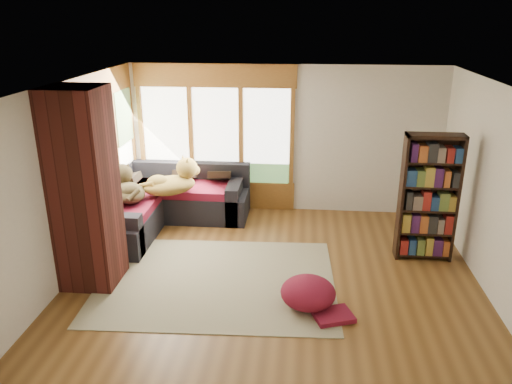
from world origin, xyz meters
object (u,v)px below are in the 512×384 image
(dog_tan, at_px, (174,182))
(dog_brindle, at_px, (127,189))
(sectional_sofa, at_px, (166,205))
(area_rug, at_px, (217,280))
(pouf, at_px, (308,292))
(bookshelf, at_px, (428,198))
(brick_chimney, at_px, (84,190))

(dog_tan, height_order, dog_brindle, dog_tan)
(dog_brindle, bearing_deg, sectional_sofa, -74.18)
(area_rug, relative_size, pouf, 4.63)
(sectional_sofa, height_order, bookshelf, bookshelf)
(pouf, bearing_deg, dog_brindle, 146.97)
(brick_chimney, relative_size, pouf, 3.83)
(sectional_sofa, bearing_deg, pouf, -40.33)
(area_rug, distance_m, dog_tan, 2.14)
(dog_tan, relative_size, dog_brindle, 1.10)
(sectional_sofa, distance_m, bookshelf, 4.25)
(pouf, distance_m, dog_tan, 3.19)
(pouf, height_order, dog_brindle, dog_brindle)
(sectional_sofa, relative_size, dog_tan, 2.13)
(area_rug, height_order, dog_tan, dog_tan)
(area_rug, distance_m, pouf, 1.33)
(bookshelf, relative_size, pouf, 2.74)
(bookshelf, xyz_separation_m, dog_brindle, (-4.57, 0.42, -0.17))
(area_rug, bearing_deg, pouf, -22.13)
(area_rug, height_order, dog_brindle, dog_brindle)
(sectional_sofa, bearing_deg, area_rug, -53.37)
(bookshelf, height_order, pouf, bookshelf)
(dog_brindle, bearing_deg, brick_chimney, 148.96)
(dog_brindle, bearing_deg, area_rug, -161.68)
(sectional_sofa, height_order, area_rug, sectional_sofa)
(area_rug, relative_size, dog_tan, 3.04)
(brick_chimney, xyz_separation_m, bookshelf, (4.54, 1.11, -0.37))
(brick_chimney, bearing_deg, dog_tan, 70.82)
(area_rug, bearing_deg, sectional_sofa, 122.13)
(sectional_sofa, bearing_deg, brick_chimney, -97.79)
(brick_chimney, relative_size, dog_tan, 2.51)
(dog_brindle, bearing_deg, bookshelf, -127.28)
(sectional_sofa, height_order, dog_brindle, dog_brindle)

